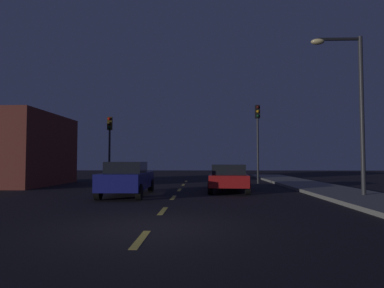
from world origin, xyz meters
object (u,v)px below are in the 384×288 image
(traffic_signal_left, at_px, (110,136))
(car_adjacent_lane, at_px, (127,178))
(traffic_signal_right, at_px, (258,129))
(car_stopped_ahead, at_px, (229,177))
(street_lamp_right, at_px, (353,99))

(traffic_signal_left, height_order, car_adjacent_lane, traffic_signal_left)
(traffic_signal_right, bearing_deg, car_stopped_ahead, -112.36)
(traffic_signal_left, height_order, car_stopped_ahead, traffic_signal_left)
(car_stopped_ahead, distance_m, car_adjacent_lane, 5.19)
(traffic_signal_right, xyz_separation_m, car_stopped_ahead, (-2.43, -5.91, -3.00))
(traffic_signal_left, distance_m, car_stopped_ahead, 10.01)
(traffic_signal_left, bearing_deg, car_stopped_ahead, -37.59)
(traffic_signal_right, xyz_separation_m, street_lamp_right, (2.48, -8.99, 0.40))
(street_lamp_right, bearing_deg, car_stopped_ahead, 147.92)
(street_lamp_right, bearing_deg, traffic_signal_right, 105.43)
(car_stopped_ahead, height_order, street_lamp_right, street_lamp_right)
(traffic_signal_right, relative_size, car_adjacent_lane, 1.19)
(traffic_signal_right, distance_m, street_lamp_right, 9.34)
(traffic_signal_left, bearing_deg, car_adjacent_lane, -69.71)
(street_lamp_right, bearing_deg, car_adjacent_lane, 175.82)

